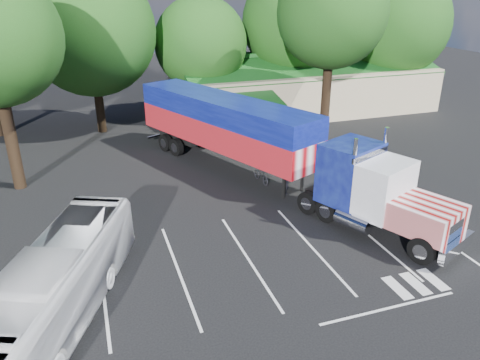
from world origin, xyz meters
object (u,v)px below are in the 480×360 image
object	(u,v)px
tour_bus	(56,286)
woman	(286,181)
bicycle	(261,175)
semi_truck	(257,137)
silver_sedan	(299,112)

from	to	relation	value
tour_bus	woman	bearing A→B (deg)	54.96
bicycle	tour_bus	xyz separation A→B (m)	(-11.69, -9.62, 1.01)
woman	tour_bus	distance (m)	14.61
tour_bus	semi_truck	bearing A→B (deg)	64.86
semi_truck	tour_bus	bearing A→B (deg)	-162.42
semi_truck	tour_bus	distance (m)	15.42
bicycle	semi_truck	bearing A→B (deg)	98.63
semi_truck	tour_bus	xyz separation A→B (m)	(-11.55, -10.12, -1.31)
woman	silver_sedan	world-z (taller)	woman
woman	semi_truck	bearing A→B (deg)	21.27
silver_sedan	tour_bus	bearing A→B (deg)	139.49
woman	bicycle	world-z (taller)	woman
bicycle	silver_sedan	size ratio (longest dim) A/B	0.38
semi_truck	woman	bearing A→B (deg)	-93.83
semi_truck	woman	world-z (taller)	semi_truck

